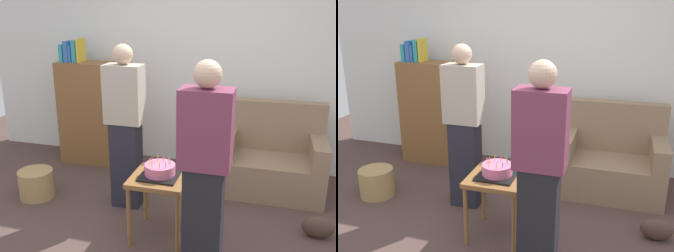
% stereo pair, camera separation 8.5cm
% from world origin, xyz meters
% --- Properties ---
extents(wall_back, '(6.00, 0.10, 2.70)m').
position_xyz_m(wall_back, '(0.00, 2.05, 1.35)').
color(wall_back, silver).
rests_on(wall_back, ground_plane).
extents(couch, '(1.10, 0.70, 0.96)m').
position_xyz_m(couch, '(0.84, 1.46, 0.34)').
color(couch, '#8C7054').
rests_on(couch, ground_plane).
extents(bookshelf, '(0.80, 0.36, 1.58)m').
position_xyz_m(bookshelf, '(-1.40, 1.66, 0.67)').
color(bookshelf, brown).
rests_on(bookshelf, ground_plane).
extents(side_table, '(0.48, 0.48, 0.58)m').
position_xyz_m(side_table, '(-0.05, 0.26, 0.49)').
color(side_table, brown).
rests_on(side_table, ground_plane).
extents(birthday_cake, '(0.32, 0.32, 0.17)m').
position_xyz_m(birthday_cake, '(-0.05, 0.26, 0.63)').
color(birthday_cake, black).
rests_on(birthday_cake, side_table).
extents(person_blowing_candles, '(0.36, 0.22, 1.63)m').
position_xyz_m(person_blowing_candles, '(-0.54, 0.71, 0.83)').
color(person_blowing_candles, '#23232D').
rests_on(person_blowing_candles, ground_plane).
extents(person_holding_cake, '(0.36, 0.22, 1.63)m').
position_xyz_m(person_holding_cake, '(0.39, -0.12, 0.83)').
color(person_holding_cake, black).
rests_on(person_holding_cake, ground_plane).
extents(wicker_basket, '(0.36, 0.36, 0.30)m').
position_xyz_m(wicker_basket, '(-1.54, 0.59, 0.15)').
color(wicker_basket, '#A88451').
rests_on(wicker_basket, ground_plane).
extents(handbag, '(0.28, 0.14, 0.20)m').
position_xyz_m(handbag, '(1.29, 0.61, 0.10)').
color(handbag, '#473328').
rests_on(handbag, ground_plane).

